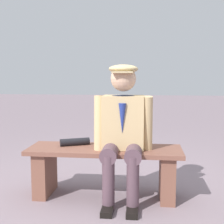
% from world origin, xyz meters
% --- Properties ---
extents(ground_plane, '(30.00, 30.00, 0.00)m').
position_xyz_m(ground_plane, '(0.00, 0.00, 0.00)').
color(ground_plane, gray).
extents(bench, '(1.48, 0.47, 0.48)m').
position_xyz_m(bench, '(0.00, 0.00, 0.31)').
color(bench, brown).
rests_on(bench, ground).
extents(seated_man, '(0.56, 0.60, 1.28)m').
position_xyz_m(seated_man, '(-0.18, 0.07, 0.71)').
color(seated_man, tan).
rests_on(seated_man, ground).
extents(rolled_magazine, '(0.30, 0.19, 0.07)m').
position_xyz_m(rolled_magazine, '(0.31, -0.07, 0.52)').
color(rolled_magazine, black).
rests_on(rolled_magazine, bench).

